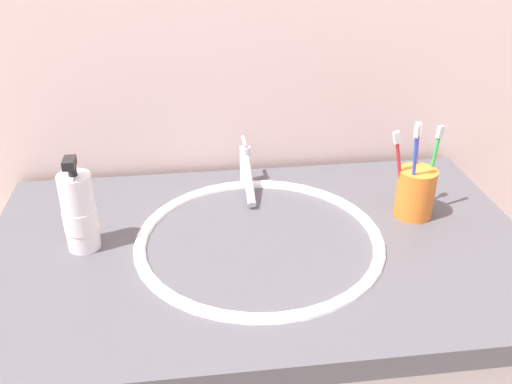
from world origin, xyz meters
TOP-DOWN VIEW (x-y plane):
  - tiled_wall_back at (0.00, 0.36)m, footprint 2.24×0.04m
  - sink_basin at (-0.00, 0.01)m, footprint 0.48×0.48m
  - faucet at (-0.00, 0.23)m, footprint 0.02×0.17m
  - toothbrush_cup at (0.33, 0.06)m, footprint 0.08×0.08m
  - toothbrush_red at (0.29, 0.07)m, footprint 0.05×0.02m
  - toothbrush_blue at (0.31, 0.05)m, footprint 0.03×0.04m
  - toothbrush_green at (0.36, 0.08)m, footprint 0.03×0.02m
  - toothbrush_purple at (0.33, 0.10)m, footprint 0.01×0.03m
  - soap_dispenser at (-0.33, 0.03)m, footprint 0.06×0.06m

SIDE VIEW (x-z plane):
  - sink_basin at x=0.00m, z-range 0.72..0.85m
  - faucet at x=0.00m, z-range 0.82..0.92m
  - toothbrush_cup at x=0.33m, z-range 0.83..0.93m
  - soap_dispenser at x=-0.33m, z-range 0.81..1.00m
  - toothbrush_purple at x=0.33m, z-range 0.85..1.03m
  - toothbrush_red at x=0.29m, z-range 0.85..1.03m
  - toothbrush_green at x=0.36m, z-range 0.85..1.03m
  - toothbrush_blue at x=0.31m, z-range 0.85..1.05m
  - tiled_wall_back at x=0.00m, z-range 0.00..2.40m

